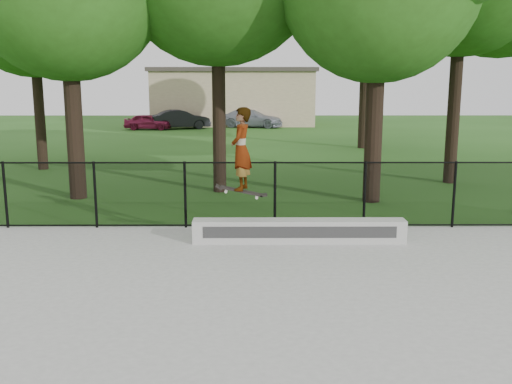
# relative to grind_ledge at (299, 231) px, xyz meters

# --- Properties ---
(ground) EXTENTS (100.00, 100.00, 0.00)m
(ground) POSITION_rel_grind_ledge_xyz_m (-0.45, -4.70, -0.29)
(ground) COLOR #224C15
(ground) RESTS_ON ground
(concrete_slab) EXTENTS (14.00, 12.00, 0.06)m
(concrete_slab) POSITION_rel_grind_ledge_xyz_m (-0.45, -4.70, -0.26)
(concrete_slab) COLOR #979692
(concrete_slab) RESTS_ON ground
(grind_ledge) EXTENTS (4.32, 0.40, 0.47)m
(grind_ledge) POSITION_rel_grind_ledge_xyz_m (0.00, 0.00, 0.00)
(grind_ledge) COLOR #B4B3AE
(grind_ledge) RESTS_ON concrete_slab
(car_a) EXTENTS (3.27, 1.50, 1.10)m
(car_a) POSITION_rel_grind_ledge_xyz_m (-8.21, 28.27, 0.25)
(car_a) COLOR maroon
(car_a) RESTS_ON ground
(car_b) EXTENTS (3.95, 2.48, 1.34)m
(car_b) POSITION_rel_grind_ledge_xyz_m (-6.04, 28.97, 0.38)
(car_b) COLOR black
(car_b) RESTS_ON ground
(car_c) EXTENTS (4.51, 2.91, 1.31)m
(car_c) POSITION_rel_grind_ledge_xyz_m (-1.06, 30.35, 0.36)
(car_c) COLOR gray
(car_c) RESTS_ON ground
(skater_airborne) EXTENTS (0.83, 0.66, 1.78)m
(skater_airborne) POSITION_rel_grind_ledge_xyz_m (-1.17, -0.26, 1.67)
(skater_airborne) COLOR black
(skater_airborne) RESTS_ON ground
(chainlink_fence) EXTENTS (16.06, 0.06, 1.50)m
(chainlink_fence) POSITION_rel_grind_ledge_xyz_m (-0.45, 1.20, 0.52)
(chainlink_fence) COLOR black
(chainlink_fence) RESTS_ON concrete_slab
(distant_building) EXTENTS (12.40, 6.40, 4.30)m
(distant_building) POSITION_rel_grind_ledge_xyz_m (-2.45, 33.30, 1.87)
(distant_building) COLOR #CFB591
(distant_building) RESTS_ON ground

